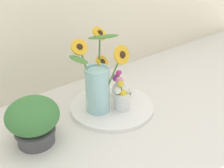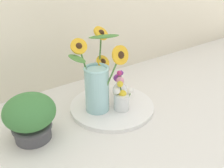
# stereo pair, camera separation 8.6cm
# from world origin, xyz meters

# --- Properties ---
(ground_plane) EXTENTS (6.00, 6.00, 0.00)m
(ground_plane) POSITION_xyz_m (0.00, 0.00, 0.00)
(ground_plane) COLOR silver
(serving_tray) EXTENTS (0.40, 0.40, 0.02)m
(serving_tray) POSITION_xyz_m (0.04, 0.08, 0.01)
(serving_tray) COLOR white
(serving_tray) RESTS_ON ground_plane
(mason_jar_sunflowers) EXTENTS (0.25, 0.22, 0.37)m
(mason_jar_sunflowers) POSITION_xyz_m (-0.03, 0.09, 0.16)
(mason_jar_sunflowers) COLOR #9ED1D6
(mason_jar_sunflowers) RESTS_ON serving_tray
(vase_small_center) EXTENTS (0.09, 0.08, 0.15)m
(vase_small_center) POSITION_xyz_m (0.05, 0.02, 0.07)
(vase_small_center) COLOR white
(vase_small_center) RESTS_ON serving_tray
(vase_bulb_right) EXTENTS (0.08, 0.09, 0.15)m
(vase_bulb_right) POSITION_xyz_m (0.11, 0.11, 0.07)
(vase_bulb_right) COLOR white
(vase_bulb_right) RESTS_ON serving_tray
(potted_plant) EXTENTS (0.20, 0.20, 0.20)m
(potted_plant) POSITION_xyz_m (-0.35, 0.08, 0.11)
(potted_plant) COLOR #4C4C51
(potted_plant) RESTS_ON ground_plane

